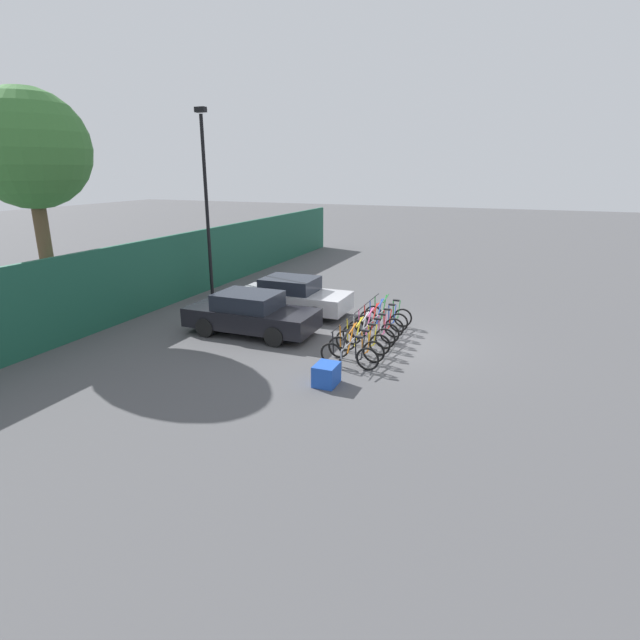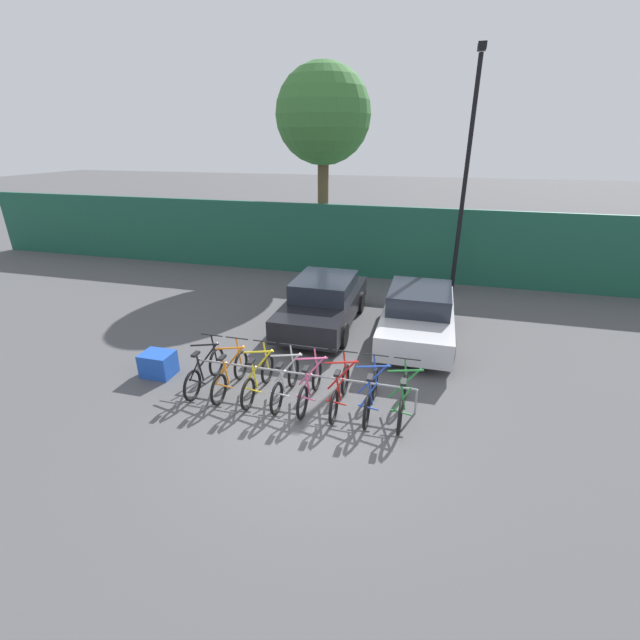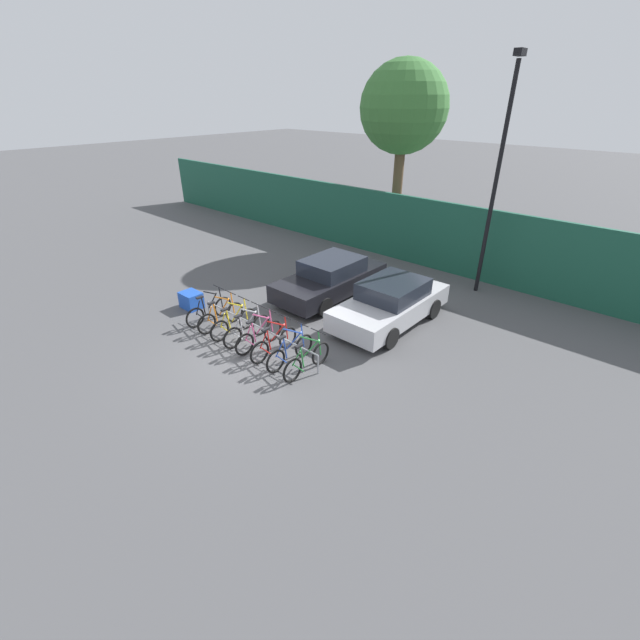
# 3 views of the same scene
# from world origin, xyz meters

# --- Properties ---
(ground_plane) EXTENTS (120.00, 120.00, 0.00)m
(ground_plane) POSITION_xyz_m (0.00, 0.00, 0.00)
(ground_plane) COLOR #4C4C4F
(hoarding_wall) EXTENTS (36.00, 0.16, 2.74)m
(hoarding_wall) POSITION_xyz_m (0.00, 9.50, 1.37)
(hoarding_wall) COLOR #19513D
(hoarding_wall) RESTS_ON ground
(bike_rack) EXTENTS (4.78, 0.04, 0.57)m
(bike_rack) POSITION_xyz_m (-0.41, 0.68, 0.50)
(bike_rack) COLOR gray
(bike_rack) RESTS_ON ground
(bicycle_black) EXTENTS (0.68, 1.71, 1.05)m
(bicycle_black) POSITION_xyz_m (-2.53, 0.53, 0.38)
(bicycle_black) COLOR black
(bicycle_black) RESTS_ON ground
(bicycle_orange) EXTENTS (0.68, 1.71, 1.05)m
(bicycle_orange) POSITION_xyz_m (-1.93, 0.53, 0.38)
(bicycle_orange) COLOR black
(bicycle_orange) RESTS_ON ground
(bicycle_yellow) EXTENTS (0.68, 1.71, 1.05)m
(bicycle_yellow) POSITION_xyz_m (-1.29, 0.53, 0.38)
(bicycle_yellow) COLOR black
(bicycle_yellow) RESTS_ON ground
(bicycle_silver) EXTENTS (0.68, 1.71, 1.05)m
(bicycle_silver) POSITION_xyz_m (-0.68, 0.53, 0.38)
(bicycle_silver) COLOR black
(bicycle_silver) RESTS_ON ground
(bicycle_pink) EXTENTS (0.68, 1.71, 1.05)m
(bicycle_pink) POSITION_xyz_m (-0.15, 0.53, 0.38)
(bicycle_pink) COLOR black
(bicycle_pink) RESTS_ON ground
(bicycle_red) EXTENTS (0.68, 1.71, 1.05)m
(bicycle_red) POSITION_xyz_m (0.47, 0.53, 0.38)
(bicycle_red) COLOR black
(bicycle_red) RESTS_ON ground
(bicycle_blue) EXTENTS (0.68, 1.71, 1.05)m
(bicycle_blue) POSITION_xyz_m (1.10, 0.53, 0.38)
(bicycle_blue) COLOR black
(bicycle_blue) RESTS_ON ground
(bicycle_green) EXTENTS (0.68, 1.71, 1.05)m
(bicycle_green) POSITION_xyz_m (1.71, 0.53, 0.38)
(bicycle_green) COLOR black
(bicycle_green) RESTS_ON ground
(car_black) EXTENTS (1.91, 4.36, 1.40)m
(car_black) POSITION_xyz_m (-0.91, 4.52, 0.69)
(car_black) COLOR black
(car_black) RESTS_ON ground
(car_silver) EXTENTS (1.91, 4.26, 1.40)m
(car_silver) POSITION_xyz_m (1.77, 4.26, 0.69)
(car_silver) COLOR #B7B7BC
(car_silver) RESTS_ON ground
(lamp_post) EXTENTS (0.24, 0.44, 7.58)m
(lamp_post) POSITION_xyz_m (2.76, 8.50, 4.15)
(lamp_post) COLOR black
(lamp_post) RESTS_ON ground
(cargo_crate) EXTENTS (0.70, 0.56, 0.55)m
(cargo_crate) POSITION_xyz_m (-3.82, 0.70, 0.28)
(cargo_crate) COLOR blue
(cargo_crate) RESTS_ON ground
(tree_behind_hoarding) EXTENTS (3.76, 3.76, 7.78)m
(tree_behind_hoarding) POSITION_xyz_m (-2.71, 11.30, 5.84)
(tree_behind_hoarding) COLOR brown
(tree_behind_hoarding) RESTS_ON ground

